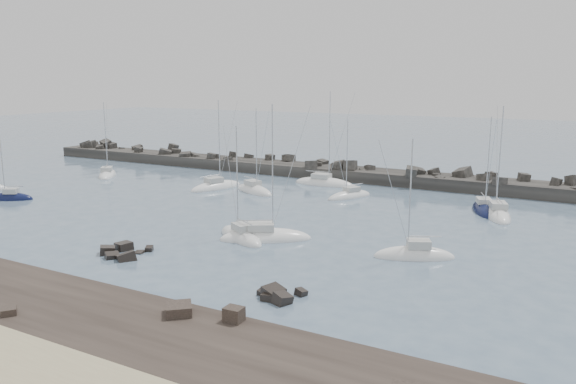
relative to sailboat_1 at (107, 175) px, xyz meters
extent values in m
plane|color=slate|center=(37.63, -21.14, -0.14)|extent=(400.00, 400.00, 0.00)
cube|color=#2C231E|center=(37.63, -43.14, -0.14)|extent=(140.00, 12.00, 0.70)
cube|color=#2C231E|center=(37.61, -44.56, 0.45)|extent=(1.43, 1.41, 0.47)
cube|color=#2C231E|center=(47.69, -38.98, 0.56)|extent=(2.45, 2.46, 0.70)
cube|color=#2C231E|center=(51.57, -38.12, 0.69)|extent=(1.26, 1.04, 0.96)
cube|color=black|center=(35.27, -31.35, 0.03)|extent=(2.16, 2.09, 1.46)
cube|color=black|center=(32.82, -29.17, 0.13)|extent=(1.81, 1.75, 1.02)
cube|color=black|center=(33.75, -31.60, -0.19)|extent=(1.64, 1.57, 1.32)
cube|color=black|center=(34.84, -29.27, -0.22)|extent=(1.07, 1.03, 0.69)
cube|color=black|center=(32.41, -30.86, 0.15)|extent=(1.93, 1.96, 1.02)
cube|color=black|center=(35.25, -28.35, 0.07)|extent=(0.95, 0.99, 0.65)
cube|color=black|center=(51.35, -32.61, 0.12)|extent=(1.94, 1.92, 1.37)
cube|color=black|center=(50.53, -32.49, 0.04)|extent=(1.09, 0.98, 0.75)
cube|color=black|center=(52.45, -33.28, 0.02)|extent=(1.69, 1.60, 1.48)
cube|color=black|center=(51.37, -32.96, -0.16)|extent=(1.46, 1.55, 1.19)
cube|color=black|center=(52.93, -31.22, -0.05)|extent=(1.13, 0.95, 0.95)
cube|color=#2B2926|center=(30.13, 16.86, 0.06)|extent=(115.00, 6.00, 3.20)
cube|color=#2B2926|center=(14.11, 15.01, 1.55)|extent=(1.84, 1.69, 1.67)
cube|color=#2B2926|center=(54.45, 17.83, 1.88)|extent=(2.94, 3.08, 2.67)
cube|color=#2B2926|center=(12.62, 18.67, 2.00)|extent=(1.79, 1.83, 1.54)
cube|color=#2B2926|center=(37.38, 15.57, 2.28)|extent=(2.29, 2.69, 2.11)
cube|color=#2B2926|center=(14.07, 14.77, 1.52)|extent=(2.46, 2.47, 1.66)
cube|color=#2B2926|center=(-21.85, 16.34, 2.23)|extent=(2.42, 2.15, 2.13)
cube|color=#2B2926|center=(-18.37, 17.36, 2.37)|extent=(2.76, 2.78, 2.58)
cube|color=#2B2926|center=(20.53, 18.87, 2.03)|extent=(1.52, 1.64, 1.30)
cube|color=#2B2926|center=(-23.01, 16.06, 2.06)|extent=(2.64, 2.58, 2.40)
cube|color=#2B2926|center=(48.05, 16.88, 1.93)|extent=(2.37, 2.11, 1.83)
cube|color=#2B2926|center=(9.50, 16.85, 1.79)|extent=(1.94, 2.09, 1.34)
cube|color=#2B2926|center=(9.30, 16.91, 1.54)|extent=(1.76, 1.56, 1.36)
cube|color=#2B2926|center=(-24.67, 18.38, 1.65)|extent=(2.20, 2.24, 1.60)
cube|color=#2B2926|center=(58.15, 19.24, 1.79)|extent=(1.97, 2.03, 1.33)
cube|color=#2B2926|center=(35.56, 15.16, 2.17)|extent=(2.07, 1.86, 2.01)
cube|color=#2B2926|center=(47.67, 14.44, 2.24)|extent=(2.17, 2.19, 1.91)
cube|color=#2B2926|center=(24.09, 19.33, 2.13)|extent=(2.39, 2.64, 1.79)
cube|color=#2B2926|center=(60.11, 14.75, 1.77)|extent=(2.26, 2.24, 1.64)
cube|color=#2B2926|center=(10.45, 15.16, 1.97)|extent=(1.94, 2.00, 1.61)
cube|color=#2B2926|center=(-17.27, 17.68, 1.93)|extent=(2.05, 2.13, 1.95)
cube|color=#2B2926|center=(5.53, 16.24, 1.60)|extent=(2.12, 1.97, 1.83)
cube|color=#2B2926|center=(10.51, 18.84, 1.20)|extent=(1.82, 1.69, 1.01)
cube|color=#2B2926|center=(-1.15, 15.91, 1.87)|extent=(3.09, 2.86, 1.92)
cube|color=#2B2926|center=(-0.22, 18.08, 1.82)|extent=(2.45, 2.38, 1.45)
cube|color=#2B2926|center=(-18.54, 15.99, 1.94)|extent=(2.42, 2.61, 1.64)
cube|color=#2B2926|center=(4.35, 15.27, 1.71)|extent=(2.55, 2.63, 1.76)
cube|color=#2B2926|center=(50.19, 17.67, 1.92)|extent=(2.15, 1.94, 1.71)
cube|color=#2B2926|center=(62.81, 18.38, 1.99)|extent=(2.01, 2.11, 1.49)
cube|color=#2B2926|center=(-14.95, 18.21, 1.45)|extent=(1.74, 1.71, 1.19)
cube|color=#2B2926|center=(39.41, 16.48, 1.35)|extent=(1.97, 2.05, 1.27)
cube|color=#2B2926|center=(69.27, 18.18, 1.94)|extent=(2.71, 2.93, 2.49)
cube|color=#2B2926|center=(30.73, 19.36, 1.77)|extent=(2.15, 1.99, 1.31)
cube|color=#2B2926|center=(67.04, 16.86, 1.87)|extent=(1.68, 1.79, 1.84)
cube|color=#2B2926|center=(-1.98, 19.20, 2.32)|extent=(1.95, 1.95, 2.26)
cube|color=#2B2926|center=(31.20, 16.67, 1.87)|extent=(1.62, 1.66, 1.00)
cube|color=#2B2926|center=(58.20, 19.22, 1.66)|extent=(1.72, 1.93, 1.64)
cube|color=#2B2926|center=(-7.62, 15.55, 2.03)|extent=(1.83, 1.48, 1.80)
cube|color=#2B2926|center=(-21.32, 16.64, 2.08)|extent=(2.65, 2.42, 2.05)
cube|color=#2B2926|center=(57.78, 16.25, 1.78)|extent=(2.14, 2.40, 1.97)
cube|color=#2B2926|center=(-10.65, 18.36, 2.00)|extent=(2.24, 2.54, 1.48)
cube|color=#2B2926|center=(30.94, 14.52, 2.05)|extent=(2.71, 2.67, 1.76)
cube|color=#2B2926|center=(40.05, 17.07, 1.60)|extent=(2.10, 2.34, 1.95)
cube|color=#2B2926|center=(35.15, 14.73, 1.96)|extent=(1.12, 1.25, 1.31)
cube|color=#2B2926|center=(10.66, 16.17, 1.72)|extent=(1.98, 2.16, 1.63)
cube|color=#2B2926|center=(50.92, 16.52, 1.44)|extent=(1.59, 1.71, 1.26)
cube|color=#2B2926|center=(15.62, 19.44, 1.58)|extent=(2.13, 2.10, 1.90)
cube|color=#2B2926|center=(51.72, 15.14, 1.45)|extent=(1.52, 1.53, 1.19)
ellipsoid|color=white|center=(-0.01, 0.02, -0.09)|extent=(7.22, 8.12, 2.10)
cube|color=beige|center=(0.25, -0.31, 1.14)|extent=(2.77, 2.87, 0.66)
cylinder|color=silver|center=(-0.43, 0.54, 6.43)|extent=(0.11, 0.11, 11.25)
cylinder|color=silver|center=(0.61, -0.76, 1.75)|extent=(2.16, 2.66, 0.09)
ellipsoid|color=#0D143A|center=(2.72, -20.00, -0.09)|extent=(6.40, 4.83, 1.90)
cube|color=beige|center=(2.99, -19.84, 1.06)|extent=(2.15, 1.98, 0.69)
cylinder|color=silver|center=(2.28, -20.25, 4.95)|extent=(0.12, 0.12, 8.47)
cylinder|color=silver|center=(3.37, -19.62, 1.70)|extent=(2.22, 1.35, 0.10)
ellipsoid|color=white|center=(22.49, -0.07, -0.09)|extent=(5.36, 9.26, 2.25)
cube|color=beige|center=(22.35, -0.49, 1.23)|extent=(2.46, 2.91, 0.72)
cylinder|color=silver|center=(22.71, 0.60, 6.84)|extent=(0.12, 0.12, 11.94)
cylinder|color=silver|center=(22.16, -1.08, 1.90)|extent=(1.20, 3.39, 0.10)
ellipsoid|color=white|center=(35.28, 10.35, -0.09)|extent=(9.82, 3.31, 2.29)
cube|color=beige|center=(34.79, 10.33, 1.23)|extent=(2.78, 2.04, 0.68)
cylinder|color=silver|center=(36.06, 10.37, 7.46)|extent=(0.12, 0.12, 13.14)
cylinder|color=silver|center=(34.11, 10.31, 1.86)|extent=(3.89, 0.22, 0.10)
ellipsoid|color=white|center=(40.50, -20.64, -0.09)|extent=(7.93, 5.97, 2.12)
cube|color=beige|center=(40.84, -20.83, 1.17)|extent=(2.67, 2.44, 0.72)
cylinder|color=silver|center=(39.96, -20.33, 6.06)|extent=(0.12, 0.12, 10.49)
cylinder|color=silver|center=(41.31, -21.10, 1.84)|extent=(2.74, 1.64, 0.10)
ellipsoid|color=white|center=(42.33, 3.50, -0.09)|extent=(5.32, 7.53, 1.88)
cube|color=beige|center=(42.49, 3.82, 1.02)|extent=(2.24, 2.49, 0.61)
cylinder|color=silver|center=(42.06, 2.98, 5.64)|extent=(0.10, 0.10, 9.85)
cylinder|color=silver|center=(42.72, 4.28, 1.58)|extent=(1.40, 2.64, 0.09)
ellipsoid|color=white|center=(42.91, -19.76, -0.09)|extent=(9.41, 7.42, 2.30)
cube|color=beige|center=(42.52, -20.01, 1.25)|extent=(3.20, 2.98, 0.71)
cylinder|color=silver|center=(43.54, -19.37, 7.17)|extent=(0.12, 0.12, 12.56)
cylinder|color=silver|center=(41.97, -20.36, 1.91)|extent=(3.20, 2.08, 0.10)
ellipsoid|color=#0D143A|center=(60.02, 3.80, -0.09)|extent=(4.98, 8.30, 2.05)
cube|color=beige|center=(59.89, 4.18, 1.12)|extent=(2.25, 2.63, 0.66)
cylinder|color=silver|center=(60.24, 3.21, 6.14)|extent=(0.11, 0.11, 10.71)
cylinder|color=silver|center=(59.70, 4.70, 1.73)|extent=(1.16, 3.02, 0.09)
ellipsoid|color=white|center=(57.80, -18.27, -0.09)|extent=(7.61, 5.12, 2.13)
cube|color=beige|center=(58.13, -18.11, 1.20)|extent=(2.48, 2.20, 0.76)
cylinder|color=silver|center=(57.26, -18.51, 5.77)|extent=(0.13, 0.13, 9.90)
cylinder|color=silver|center=(58.60, -17.90, 1.90)|extent=(2.71, 1.32, 0.11)
ellipsoid|color=white|center=(61.80, 2.11, -0.09)|extent=(5.50, 9.20, 2.31)
cube|color=beige|center=(61.94, 1.70, 1.27)|extent=(2.49, 2.91, 0.76)
cylinder|color=silver|center=(61.56, 2.78, 6.83)|extent=(0.13, 0.13, 11.88)
cylinder|color=silver|center=(62.15, 1.12, 1.98)|extent=(1.27, 3.35, 0.11)
ellipsoid|color=white|center=(28.92, 0.32, -0.09)|extent=(8.45, 5.74, 2.14)
cube|color=beige|center=(28.55, 0.49, 1.17)|extent=(2.76, 2.45, 0.70)
cylinder|color=silver|center=(29.51, 0.04, 6.32)|extent=(0.12, 0.12, 11.00)
cylinder|color=silver|center=(28.03, 0.73, 1.82)|extent=(3.00, 1.47, 0.10)
camera|label=1|loc=(71.31, -66.58, 15.83)|focal=35.00mm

